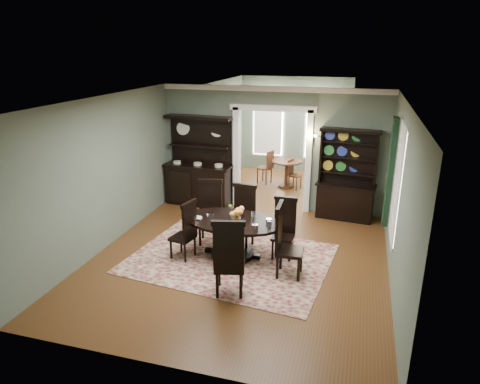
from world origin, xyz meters
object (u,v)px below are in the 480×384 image
at_px(dining_table, 232,231).
at_px(parlor_table, 287,170).
at_px(welsh_dresser, 346,187).
at_px(sideboard, 199,174).

distance_m(dining_table, parlor_table, 4.57).
bearing_deg(welsh_dresser, sideboard, -173.52).
relative_size(welsh_dresser, parlor_table, 2.50).
xyz_separation_m(sideboard, parlor_table, (1.91, 1.98, -0.28)).
relative_size(sideboard, welsh_dresser, 1.07).
bearing_deg(dining_table, parlor_table, 93.10).
bearing_deg(dining_table, welsh_dresser, 59.08).
xyz_separation_m(dining_table, parlor_table, (0.25, 4.56, -0.01)).
distance_m(dining_table, welsh_dresser, 3.29).
xyz_separation_m(dining_table, welsh_dresser, (1.98, 2.62, 0.24)).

